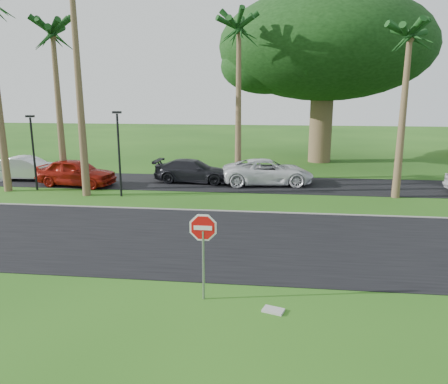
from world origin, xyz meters
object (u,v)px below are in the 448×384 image
Objects in this scene: car_silver at (27,169)px; car_minivan at (268,172)px; car_red at (76,172)px; car_dark at (193,171)px; stop_sign_near at (203,239)px.

car_minivan reaches higher than car_silver.
car_red reaches higher than car_silver.
car_minivan is at bearing -88.52° from car_dark.
car_red reaches higher than car_dark.
stop_sign_near is 0.54× the size of car_red.
stop_sign_near reaches higher than car_red.
car_silver is 0.93× the size of car_dark.
car_silver is at bearing 132.97° from stop_sign_near.
stop_sign_near is at bearing -136.32° from car_red.
stop_sign_near is at bearing -140.13° from car_silver.
car_red is at bearing 107.87° from car_dark.
car_red is at bearing 126.32° from stop_sign_near.
car_red is at bearing 91.41° from car_minivan.
car_silver reaches higher than car_dark.
car_minivan is (4.71, -0.11, 0.06)m from car_dark.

